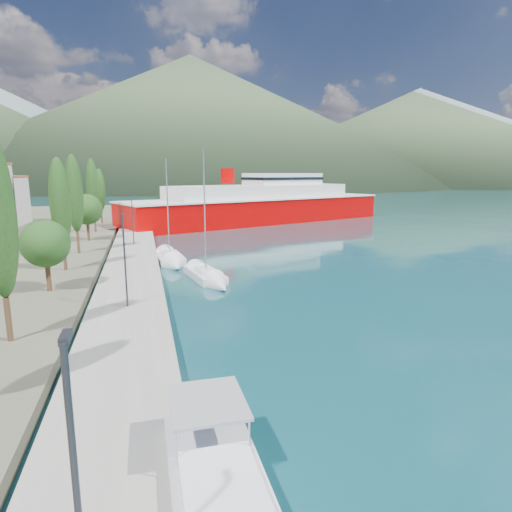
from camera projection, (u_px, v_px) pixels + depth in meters
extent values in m
plane|color=#104047|center=(169.00, 204.00, 132.05)|extent=(1400.00, 1400.00, 0.00)
cube|color=gray|center=(132.00, 269.00, 40.49)|extent=(5.00, 88.00, 0.80)
cone|color=slate|center=(197.00, 121.00, 666.52)|extent=(760.00, 760.00, 180.00)
cone|color=slate|center=(417.00, 134.00, 679.59)|extent=(640.00, 640.00, 140.00)
cone|color=#35482D|center=(192.00, 121.00, 396.90)|extent=(480.00, 480.00, 115.00)
cone|color=#35482D|center=(411.00, 138.00, 435.43)|extent=(420.00, 420.00, 90.00)
cylinder|color=#47301E|center=(8.00, 319.00, 22.26)|extent=(0.30, 0.30, 2.36)
cylinder|color=#47301E|center=(48.00, 276.00, 31.85)|extent=(0.36, 0.36, 2.19)
sphere|color=#1F4217|center=(45.00, 243.00, 31.37)|extent=(3.50, 3.50, 3.50)
cylinder|color=#47301E|center=(65.00, 258.00, 38.73)|extent=(0.30, 0.30, 2.21)
ellipsoid|color=#1F4217|center=(60.00, 202.00, 37.77)|extent=(1.80, 1.80, 7.85)
cylinder|color=#47301E|center=(78.00, 243.00, 46.93)|extent=(0.30, 0.30, 2.35)
ellipsoid|color=#1F4217|center=(74.00, 194.00, 45.92)|extent=(1.80, 1.80, 8.33)
cylinder|color=#47301E|center=(88.00, 231.00, 55.85)|extent=(0.36, 0.36, 2.48)
sphere|color=#1F4217|center=(87.00, 209.00, 55.31)|extent=(3.96, 3.96, 3.96)
cylinder|color=#47301E|center=(95.00, 224.00, 64.19)|extent=(0.30, 0.30, 2.38)
ellipsoid|color=#1F4217|center=(93.00, 187.00, 63.16)|extent=(1.80, 1.80, 8.43)
cylinder|color=#47301E|center=(102.00, 217.00, 74.86)|extent=(0.30, 0.30, 2.08)
ellipsoid|color=#1F4217|center=(100.00, 190.00, 73.96)|extent=(1.80, 1.80, 7.39)
cylinder|color=#2D2D33|center=(78.00, 512.00, 7.12)|extent=(0.12, 0.12, 6.00)
cube|color=#2D2D33|center=(66.00, 337.00, 6.79)|extent=(0.15, 0.50, 0.12)
cylinder|color=#2D2D33|center=(125.00, 261.00, 27.45)|extent=(0.12, 0.12, 6.00)
cube|color=#2D2D33|center=(122.00, 214.00, 27.11)|extent=(0.15, 0.50, 0.12)
cylinder|color=#2D2D33|center=(133.00, 220.00, 52.04)|extent=(0.12, 0.12, 6.00)
cube|color=#2D2D33|center=(131.00, 195.00, 51.70)|extent=(0.15, 0.50, 0.12)
cube|color=silver|center=(218.00, 492.00, 11.74)|extent=(2.56, 6.46, 1.08)
cube|color=#091833|center=(219.00, 508.00, 11.83)|extent=(2.61, 6.54, 0.22)
cube|color=silver|center=(223.00, 491.00, 10.86)|extent=(2.05, 3.15, 0.39)
cube|color=gray|center=(208.00, 401.00, 13.05)|extent=(2.25, 2.68, 0.10)
cube|color=silver|center=(205.00, 276.00, 38.68)|extent=(3.28, 6.52, 0.88)
cube|color=silver|center=(206.00, 270.00, 38.20)|extent=(1.75, 2.69, 0.34)
cylinder|color=silver|center=(205.00, 212.00, 37.20)|extent=(0.12, 0.12, 10.75)
cone|color=silver|center=(220.00, 286.00, 35.12)|extent=(2.71, 3.25, 2.25)
cube|color=silver|center=(169.00, 259.00, 46.00)|extent=(3.17, 6.10, 1.01)
cube|color=silver|center=(169.00, 254.00, 45.51)|extent=(1.78, 2.49, 0.39)
cylinder|color=silver|center=(168.00, 208.00, 44.58)|extent=(0.12, 0.12, 10.06)
cone|color=silver|center=(175.00, 266.00, 42.55)|extent=(2.84, 2.99, 2.57)
cube|color=#B60000|center=(260.00, 212.00, 82.72)|extent=(54.19, 30.05, 5.20)
cube|color=silver|center=(260.00, 198.00, 82.23)|extent=(54.67, 30.49, 0.28)
cube|color=silver|center=(261.00, 192.00, 82.02)|extent=(37.96, 22.18, 2.79)
cube|color=silver|center=(283.00, 179.00, 84.77)|extent=(16.56, 11.94, 2.23)
cylinder|color=#B60000|center=(228.00, 176.00, 77.11)|extent=(2.41, 2.41, 2.60)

